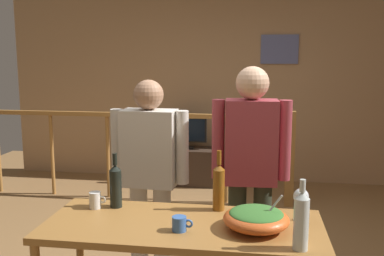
{
  "coord_description": "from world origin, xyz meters",
  "views": [
    {
      "loc": [
        0.38,
        -3.26,
        1.73
      ],
      "look_at": [
        -0.02,
        -0.57,
        1.28
      ],
      "focal_mm": 41.09,
      "sensor_mm": 36.0,
      "label": 1
    }
  ],
  "objects": [
    {
      "name": "salad_bowl",
      "position": [
        0.39,
        -0.95,
        0.85
      ],
      "size": [
        0.36,
        0.36,
        0.2
      ],
      "color": "#DB5B23",
      "rests_on": "serving_table"
    },
    {
      "name": "tv_console",
      "position": [
        -0.55,
        2.46,
        0.24
      ],
      "size": [
        0.9,
        0.4,
        0.49
      ],
      "primitive_type": "cube",
      "color": "#38281E",
      "rests_on": "ground_plane"
    },
    {
      "name": "wine_bottle_amber",
      "position": [
        0.16,
        -0.68,
        0.94
      ],
      "size": [
        0.07,
        0.07,
        0.37
      ],
      "color": "brown",
      "rests_on": "serving_table"
    },
    {
      "name": "mug_blue",
      "position": [
        -0.02,
        -1.04,
        0.83
      ],
      "size": [
        0.11,
        0.08,
        0.08
      ],
      "color": "#3866B2",
      "rests_on": "serving_table"
    },
    {
      "name": "stair_railing",
      "position": [
        -0.48,
        1.75,
        0.71
      ],
      "size": [
        3.71,
        0.1,
        1.1
      ],
      "color": "#9E6B33",
      "rests_on": "ground_plane"
    },
    {
      "name": "mug_white",
      "position": [
        -0.6,
        -0.76,
        0.84
      ],
      "size": [
        0.11,
        0.07,
        0.1
      ],
      "color": "white",
      "rests_on": "serving_table"
    },
    {
      "name": "wine_glass",
      "position": [
        0.64,
        -0.78,
        0.92
      ],
      "size": [
        0.09,
        0.09,
        0.19
      ],
      "color": "silver",
      "rests_on": "serving_table"
    },
    {
      "name": "wine_bottle_clear",
      "position": [
        0.61,
        -1.18,
        0.94
      ],
      "size": [
        0.08,
        0.08,
        0.35
      ],
      "color": "silver",
      "rests_on": "serving_table"
    },
    {
      "name": "serving_table",
      "position": [
        -0.02,
        -0.93,
        0.71
      ],
      "size": [
        1.58,
        0.66,
        0.79
      ],
      "color": "#9E6B33",
      "rests_on": "ground_plane"
    },
    {
      "name": "flat_screen_tv",
      "position": [
        -0.55,
        2.43,
        0.74
      ],
      "size": [
        0.56,
        0.12,
        0.43
      ],
      "color": "black",
      "rests_on": "tv_console"
    },
    {
      "name": "person_standing_left",
      "position": [
        -0.38,
        -0.22,
        0.92
      ],
      "size": [
        0.58,
        0.24,
        1.56
      ],
      "rotation": [
        0.0,
        0.0,
        3.09
      ],
      "color": "beige",
      "rests_on": "ground_plane"
    },
    {
      "name": "framed_picture",
      "position": [
        0.66,
        2.75,
        1.81
      ],
      "size": [
        0.49,
        0.03,
        0.38
      ],
      "primitive_type": "cube",
      "color": "slate"
    },
    {
      "name": "back_wall",
      "position": [
        0.0,
        2.81,
        1.4
      ],
      "size": [
        6.2,
        0.1,
        2.79
      ],
      "primitive_type": "cube",
      "color": "tan",
      "rests_on": "ground_plane"
    },
    {
      "name": "wine_bottle_dark",
      "position": [
        -0.48,
        -0.72,
        0.93
      ],
      "size": [
        0.08,
        0.08,
        0.34
      ],
      "color": "black",
      "rests_on": "serving_table"
    },
    {
      "name": "person_standing_right",
      "position": [
        0.35,
        -0.22,
        0.97
      ],
      "size": [
        0.55,
        0.24,
        1.65
      ],
      "rotation": [
        0.0,
        0.0,
        3.19
      ],
      "color": "#2D3323",
      "rests_on": "ground_plane"
    }
  ]
}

